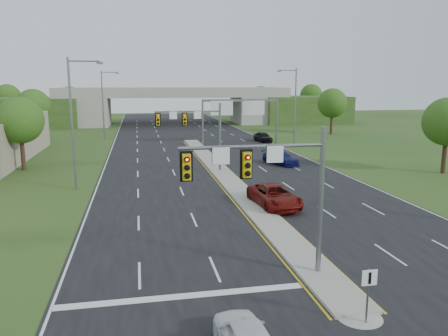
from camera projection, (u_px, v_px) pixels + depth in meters
ground at (318, 274)px, 20.69m from camera, size 240.00×240.00×0.00m
road at (205, 156)px, 54.40m from camera, size 24.00×160.00×0.02m
median at (224, 175)px, 42.82m from camera, size 2.00×54.00×0.16m
median_nose at (359, 315)px, 16.82m from camera, size 2.00×2.00×0.16m
lane_markings at (208, 165)px, 48.42m from camera, size 23.72×160.00×0.01m
signal_mast_near at (275, 179)px, 19.29m from camera, size 6.62×0.60×7.00m
signal_mast_far at (198, 126)px, 43.37m from camera, size 6.62×0.60×7.00m
keep_right_sign at (369, 287)px, 16.04m from camera, size 0.60×0.13×2.20m
sign_gantry at (239, 109)px, 64.24m from camera, size 11.58×0.44×6.67m
overpass at (174, 108)px, 97.07m from camera, size 80.00×14.00×8.10m
lightpole_l_mid at (74, 118)px, 36.26m from camera, size 2.85×0.25×11.00m
lightpole_l_far at (104, 101)px, 69.97m from camera, size 2.85×0.25×11.00m
lightpole_r_far at (294, 104)px, 60.59m from camera, size 2.85×0.25×11.00m
tree_l_near at (20, 120)px, 44.79m from camera, size 4.80×4.80×7.60m
tree_l_mid at (33, 106)px, 68.05m from camera, size 5.20×5.20×8.12m
tree_r_near at (447, 122)px, 43.16m from camera, size 4.80×4.80×7.60m
tree_r_mid at (332, 103)px, 77.57m from camera, size 5.20×5.20×8.12m
tree_back_a at (8, 97)px, 102.88m from camera, size 6.00×6.00×8.85m
tree_back_b at (70, 98)px, 105.61m from camera, size 5.60×5.60×8.32m
tree_back_c at (261, 97)px, 114.76m from camera, size 5.60×5.60×8.32m
tree_back_d at (311, 95)px, 117.36m from camera, size 6.00×6.00×8.85m
car_far_a at (274, 196)px, 31.89m from camera, size 3.15×5.91×1.58m
car_far_b at (281, 158)px, 48.66m from camera, size 3.76×5.25×1.41m
car_far_c at (263, 137)px, 68.06m from camera, size 2.31×4.58×1.50m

